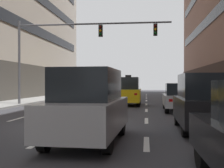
{
  "coord_description": "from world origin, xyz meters",
  "views": [
    {
      "loc": [
        3.01,
        -11.2,
        1.68
      ],
      "look_at": [
        0.45,
        10.6,
        1.61
      ],
      "focal_mm": 47.11,
      "sensor_mm": 36.0,
      "label": 1
    }
  ],
  "objects_px": {
    "taxi_driving_5": "(89,90)",
    "taxi_driving_2": "(94,90)",
    "taxi_driving_1": "(107,89)",
    "taxi_driving_3": "(74,91)",
    "car_driving_4": "(88,106)",
    "traffic_signal_0": "(73,41)",
    "car_parked_1": "(203,103)",
    "car_parked_2": "(180,98)",
    "taxi_driving_6": "(128,91)"
  },
  "relations": [
    {
      "from": "taxi_driving_5",
      "to": "taxi_driving_6",
      "type": "bearing_deg",
      "value": -68.66
    },
    {
      "from": "car_driving_4",
      "to": "car_parked_2",
      "type": "distance_m",
      "value": 10.27
    },
    {
      "from": "taxi_driving_5",
      "to": "car_parked_2",
      "type": "relative_size",
      "value": 0.96
    },
    {
      "from": "taxi_driving_3",
      "to": "traffic_signal_0",
      "type": "distance_m",
      "value": 10.27
    },
    {
      "from": "taxi_driving_1",
      "to": "car_driving_4",
      "type": "bearing_deg",
      "value": -83.62
    },
    {
      "from": "taxi_driving_1",
      "to": "taxi_driving_2",
      "type": "relative_size",
      "value": 0.97
    },
    {
      "from": "car_parked_1",
      "to": "car_parked_2",
      "type": "relative_size",
      "value": 0.93
    },
    {
      "from": "taxi_driving_1",
      "to": "taxi_driving_5",
      "type": "xyz_separation_m",
      "value": [
        -2.99,
        4.44,
        -0.21
      ]
    },
    {
      "from": "car_driving_4",
      "to": "traffic_signal_0",
      "type": "relative_size",
      "value": 0.39
    },
    {
      "from": "taxi_driving_5",
      "to": "taxi_driving_3",
      "type": "bearing_deg",
      "value": -91.06
    },
    {
      "from": "taxi_driving_3",
      "to": "traffic_signal_0",
      "type": "height_order",
      "value": "traffic_signal_0"
    },
    {
      "from": "taxi_driving_3",
      "to": "taxi_driving_1",
      "type": "bearing_deg",
      "value": 44.74
    },
    {
      "from": "taxi_driving_1",
      "to": "taxi_driving_2",
      "type": "height_order",
      "value": "taxi_driving_2"
    },
    {
      "from": "taxi_driving_1",
      "to": "traffic_signal_0",
      "type": "xyz_separation_m",
      "value": [
        -0.91,
        -12.34,
        3.74
      ]
    },
    {
      "from": "car_parked_1",
      "to": "traffic_signal_0",
      "type": "relative_size",
      "value": 0.37
    },
    {
      "from": "taxi_driving_2",
      "to": "car_parked_2",
      "type": "bearing_deg",
      "value": -48.87
    },
    {
      "from": "traffic_signal_0",
      "to": "taxi_driving_6",
      "type": "bearing_deg",
      "value": 16.75
    },
    {
      "from": "car_driving_4",
      "to": "traffic_signal_0",
      "type": "height_order",
      "value": "traffic_signal_0"
    },
    {
      "from": "car_driving_4",
      "to": "car_parked_1",
      "type": "relative_size",
      "value": 1.05
    },
    {
      "from": "taxi_driving_3",
      "to": "car_parked_1",
      "type": "height_order",
      "value": "car_parked_1"
    },
    {
      "from": "taxi_driving_6",
      "to": "taxi_driving_3",
      "type": "bearing_deg",
      "value": 127.77
    },
    {
      "from": "car_driving_4",
      "to": "taxi_driving_6",
      "type": "bearing_deg",
      "value": 88.83
    },
    {
      "from": "taxi_driving_1",
      "to": "taxi_driving_3",
      "type": "height_order",
      "value": "taxi_driving_1"
    },
    {
      "from": "taxi_driving_2",
      "to": "taxi_driving_6",
      "type": "distance_m",
      "value": 4.48
    },
    {
      "from": "car_parked_1",
      "to": "traffic_signal_0",
      "type": "distance_m",
      "value": 13.23
    },
    {
      "from": "taxi_driving_5",
      "to": "car_parked_2",
      "type": "height_order",
      "value": "taxi_driving_5"
    },
    {
      "from": "taxi_driving_6",
      "to": "taxi_driving_1",
      "type": "bearing_deg",
      "value": 105.52
    },
    {
      "from": "car_parked_2",
      "to": "taxi_driving_1",
      "type": "bearing_deg",
      "value": 112.5
    },
    {
      "from": "taxi_driving_1",
      "to": "car_parked_1",
      "type": "distance_m",
      "value": 23.6
    },
    {
      "from": "car_driving_4",
      "to": "taxi_driving_5",
      "type": "bearing_deg",
      "value": 101.11
    },
    {
      "from": "taxi_driving_1",
      "to": "taxi_driving_2",
      "type": "bearing_deg",
      "value": -90.84
    },
    {
      "from": "traffic_signal_0",
      "to": "taxi_driving_3",
      "type": "bearing_deg",
      "value": 103.54
    },
    {
      "from": "taxi_driving_3",
      "to": "taxi_driving_5",
      "type": "height_order",
      "value": "taxi_driving_3"
    },
    {
      "from": "taxi_driving_5",
      "to": "car_parked_1",
      "type": "bearing_deg",
      "value": -70.89
    },
    {
      "from": "traffic_signal_0",
      "to": "car_parked_2",
      "type": "bearing_deg",
      "value": -23.26
    },
    {
      "from": "taxi_driving_1",
      "to": "taxi_driving_6",
      "type": "bearing_deg",
      "value": -74.48
    },
    {
      "from": "taxi_driving_6",
      "to": "traffic_signal_0",
      "type": "height_order",
      "value": "traffic_signal_0"
    },
    {
      "from": "taxi_driving_1",
      "to": "car_parked_2",
      "type": "height_order",
      "value": "taxi_driving_1"
    },
    {
      "from": "taxi_driving_5",
      "to": "taxi_driving_2",
      "type": "bearing_deg",
      "value": -77.0
    },
    {
      "from": "taxi_driving_5",
      "to": "traffic_signal_0",
      "type": "height_order",
      "value": "traffic_signal_0"
    },
    {
      "from": "taxi_driving_5",
      "to": "traffic_signal_0",
      "type": "bearing_deg",
      "value": -82.92
    },
    {
      "from": "taxi_driving_3",
      "to": "taxi_driving_6",
      "type": "xyz_separation_m",
      "value": [
        6.23,
        -8.03,
        0.21
      ]
    },
    {
      "from": "taxi_driving_1",
      "to": "taxi_driving_6",
      "type": "relative_size",
      "value": 0.96
    },
    {
      "from": "taxi_driving_2",
      "to": "traffic_signal_0",
      "type": "relative_size",
      "value": 0.38
    },
    {
      "from": "taxi_driving_1",
      "to": "taxi_driving_3",
      "type": "relative_size",
      "value": 0.92
    },
    {
      "from": "taxi_driving_6",
      "to": "car_parked_2",
      "type": "height_order",
      "value": "taxi_driving_6"
    },
    {
      "from": "taxi_driving_6",
      "to": "taxi_driving_5",
      "type": "bearing_deg",
      "value": 111.34
    },
    {
      "from": "car_driving_4",
      "to": "taxi_driving_6",
      "type": "relative_size",
      "value": 1.0
    },
    {
      "from": "car_parked_1",
      "to": "taxi_driving_3",
      "type": "bearing_deg",
      "value": 115.97
    },
    {
      "from": "traffic_signal_0",
      "to": "taxi_driving_5",
      "type": "bearing_deg",
      "value": 97.08
    }
  ]
}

